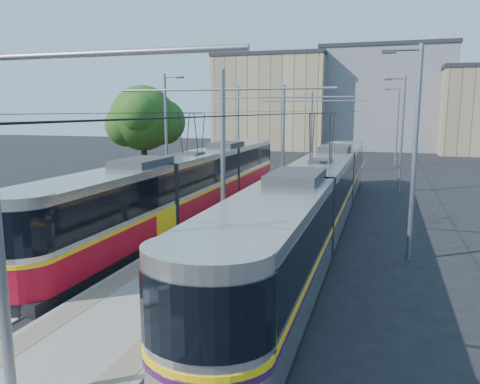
% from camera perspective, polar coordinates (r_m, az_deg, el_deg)
% --- Properties ---
extents(ground, '(160.00, 160.00, 0.00)m').
position_cam_1_polar(ground, '(13.43, -13.79, -15.29)').
color(ground, black).
rests_on(ground, ground).
extents(platform, '(4.00, 50.00, 0.30)m').
position_cam_1_polar(platform, '(28.62, 3.92, -1.20)').
color(platform, gray).
rests_on(platform, ground).
extents(tactile_strip_left, '(0.70, 50.00, 0.01)m').
position_cam_1_polar(tactile_strip_left, '(28.95, 1.13, -0.74)').
color(tactile_strip_left, gray).
rests_on(tactile_strip_left, platform).
extents(tactile_strip_right, '(0.70, 50.00, 0.01)m').
position_cam_1_polar(tactile_strip_right, '(28.30, 6.78, -1.06)').
color(tactile_strip_right, gray).
rests_on(tactile_strip_right, platform).
extents(rails, '(8.71, 70.00, 0.03)m').
position_cam_1_polar(rails, '(28.65, 3.92, -1.47)').
color(rails, gray).
rests_on(rails, ground).
extents(tram_left, '(2.43, 27.92, 5.50)m').
position_cam_1_polar(tram_left, '(25.89, -5.78, 1.09)').
color(tram_left, black).
rests_on(tram_left, ground).
extents(tram_right, '(2.43, 31.10, 5.50)m').
position_cam_1_polar(tram_right, '(22.32, 9.68, -0.03)').
color(tram_right, black).
rests_on(tram_right, ground).
extents(catenary, '(9.20, 70.00, 7.00)m').
position_cam_1_polar(catenary, '(25.35, 2.54, 7.34)').
color(catenary, slate).
rests_on(catenary, platform).
extents(street_lamps, '(15.18, 38.22, 8.00)m').
position_cam_1_polar(street_lamps, '(32.03, 5.68, 7.22)').
color(street_lamps, slate).
rests_on(street_lamps, ground).
extents(shelter, '(0.87, 1.16, 2.28)m').
position_cam_1_polar(shelter, '(23.75, 4.20, -0.20)').
color(shelter, black).
rests_on(shelter, platform).
extents(tree, '(5.12, 4.74, 7.44)m').
position_cam_1_polar(tree, '(34.54, -11.13, 8.69)').
color(tree, '#382314').
rests_on(tree, ground).
extents(building_left, '(16.32, 12.24, 13.74)m').
position_cam_1_polar(building_left, '(72.24, 4.18, 10.85)').
color(building_left, tan).
rests_on(building_left, ground).
extents(building_centre, '(18.36, 14.28, 14.74)m').
position_cam_1_polar(building_centre, '(74.36, 17.23, 10.80)').
color(building_centre, gray).
rests_on(building_centre, ground).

